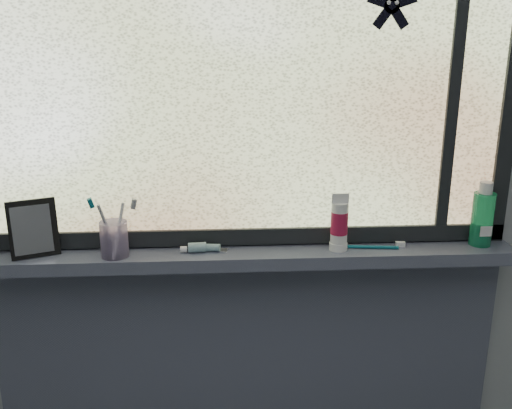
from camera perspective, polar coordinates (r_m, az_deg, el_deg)
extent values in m
cube|color=#9EA3A8|center=(1.72, -0.88, 3.43)|extent=(3.00, 0.01, 2.50)
cube|color=#4B5064|center=(1.73, -0.73, -5.25)|extent=(1.62, 0.14, 0.04)
cube|color=#4B5064|center=(2.02, -0.76, -18.09)|extent=(1.62, 0.02, 0.98)
cube|color=silver|center=(1.65, -0.89, 12.71)|extent=(1.50, 0.01, 1.00)
cube|color=black|center=(1.75, -0.81, -3.14)|extent=(1.60, 0.03, 0.05)
cube|color=black|center=(1.78, 19.24, 12.10)|extent=(0.03, 0.03, 1.00)
cube|color=black|center=(1.77, -21.39, -2.25)|extent=(0.15, 0.11, 0.17)
cylinder|color=#BBA5DB|center=(1.71, -14.00, -3.38)|extent=(0.10, 0.10, 0.11)
cylinder|color=#1FA066|center=(1.87, 21.74, -0.87)|extent=(0.08, 0.08, 0.16)
cylinder|color=silver|center=(1.71, 8.34, -1.56)|extent=(0.06, 0.06, 0.13)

